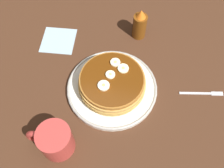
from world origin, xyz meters
TOP-DOWN VIEW (x-y plane):
  - ground_plane at (0.00, 0.00)cm, footprint 140.00×140.00cm
  - plate at (0.00, 0.00)cm, footprint 26.94×26.94cm
  - pancake_stack at (0.06, -0.14)cm, footprint 20.04×20.06cm
  - banana_slice_0 at (0.64, -0.93)cm, footprint 2.71×2.71cm
  - banana_slice_1 at (-2.58, -3.67)cm, footprint 3.18×3.18cm
  - banana_slice_2 at (1.81, 2.92)cm, footprint 3.30×3.30cm
  - banana_slice_3 at (0.08, -5.31)cm, footprint 2.93×2.93cm
  - coffee_mug at (11.14, 19.67)cm, footprint 12.25×8.74cm
  - napkin at (21.30, -15.17)cm, footprint 11.84×11.84cm
  - fork at (-27.30, -3.48)cm, footprint 12.99×3.08cm
  - syrup_bottle at (-5.04, -22.59)cm, footprint 4.55×4.55cm

SIDE VIEW (x-z plane):
  - ground_plane at x=0.00cm, z-range -3.00..0.00cm
  - napkin at x=21.30cm, z-range 0.00..0.30cm
  - fork at x=-27.30cm, z-range 0.00..0.50cm
  - plate at x=0.00cm, z-range 0.06..1.65cm
  - pancake_stack at x=0.06cm, z-range 1.30..6.27cm
  - coffee_mug at x=11.14cm, z-range 0.14..9.09cm
  - syrup_bottle at x=-5.04cm, z-range -0.60..10.66cm
  - banana_slice_1 at x=-2.58cm, z-range 6.11..6.83cm
  - banana_slice_3 at x=0.08cm, z-range 6.11..6.86cm
  - banana_slice_0 at x=0.64cm, z-range 6.11..6.87cm
  - banana_slice_2 at x=1.81cm, z-range 6.11..6.94cm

